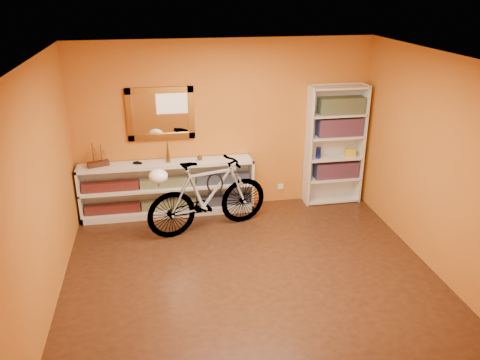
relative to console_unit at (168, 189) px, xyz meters
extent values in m
cube|color=#32190D|center=(0.91, -1.81, -0.43)|extent=(4.50, 4.00, 0.01)
cube|color=silver|center=(0.91, -1.81, 2.18)|extent=(4.50, 4.00, 0.01)
cube|color=#BD661C|center=(0.91, 0.19, 0.88)|extent=(4.50, 0.01, 2.60)
cube|color=#BD661C|center=(-1.34, -1.81, 0.88)|extent=(0.01, 4.00, 2.60)
cube|color=#BD661C|center=(3.17, -1.81, 0.88)|extent=(0.01, 4.00, 2.60)
cube|color=brown|center=(-0.04, 0.15, 1.12)|extent=(0.98, 0.06, 0.78)
cube|color=silver|center=(1.81, 0.17, -0.17)|extent=(0.09, 0.02, 0.09)
cube|color=black|center=(0.00, -0.02, -0.26)|extent=(2.50, 0.13, 0.14)
cube|color=navy|center=(0.00, -0.02, 0.11)|extent=(2.50, 0.13, 0.14)
imported|color=black|center=(-0.42, 0.00, 0.43)|extent=(0.00, 0.00, 0.00)
cone|color=brown|center=(0.03, 0.00, 0.61)|extent=(0.06, 0.06, 0.38)
sphere|color=brown|center=(0.50, 0.00, 0.46)|extent=(0.08, 0.08, 0.08)
cube|color=maroon|center=(2.68, 0.03, 0.12)|extent=(0.70, 0.22, 0.26)
cube|color=maroon|center=(2.68, 0.03, 0.83)|extent=(0.70, 0.22, 0.28)
cube|color=navy|center=(2.68, 0.03, 1.16)|extent=(0.70, 0.22, 0.25)
cylinder|color=#16239C|center=(2.36, 0.01, 0.43)|extent=(0.08, 0.08, 0.18)
cube|color=maroon|center=(2.43, 0.06, 1.12)|extent=(0.15, 0.15, 0.16)
cube|color=gold|center=(2.88, -0.01, 0.40)|extent=(0.19, 0.15, 0.13)
imported|color=silver|center=(0.54, -0.61, 0.11)|extent=(0.94, 1.89, 1.08)
ellipsoid|color=white|center=(-0.13, -0.80, 0.52)|extent=(0.26, 0.24, 0.19)
torus|color=black|center=(0.65, -0.58, 0.28)|extent=(0.24, 0.03, 0.24)
camera|label=1|loc=(-0.10, -6.78, 2.89)|focal=35.99mm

